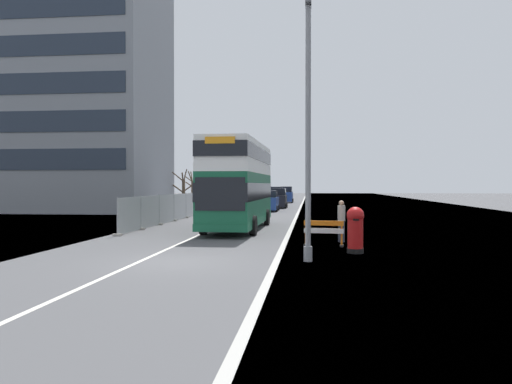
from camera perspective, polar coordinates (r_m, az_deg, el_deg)
The scene contains 15 objects.
ground at distance 16.71m, azimuth -7.12°, elevation -8.09°, with size 140.00×280.00×0.10m.
double_decker_bus at distance 28.41m, azimuth -1.97°, elevation 0.97°, with size 2.99×11.11×4.92m.
lamppost_foreground at distance 16.59m, azimuth 6.00°, elevation 6.19°, with size 0.29×0.70×8.66m.
red_pillar_postbox at distance 18.87m, azimuth 11.33°, elevation -4.04°, with size 0.64×0.64×1.72m.
roadworks_barrier at distance 20.81m, azimuth 7.78°, elevation -4.40°, with size 1.66×0.63×1.06m.
construction_site_fence at distance 35.20m, azimuth -9.42°, elevation -1.82°, with size 0.44×20.60×1.94m.
car_oncoming_near at distance 48.13m, azimuth 1.38°, elevation -1.08°, with size 2.07×4.36×1.99m.
car_receding_mid at distance 54.60m, azimuth 2.52°, elevation -0.79°, with size 2.04×4.12×2.17m.
car_receding_far at distance 61.33m, azimuth 2.26°, elevation -0.55°, with size 1.96×4.19×2.33m.
car_far_side at distance 71.26m, azimuth 3.52°, elevation -0.36°, with size 1.90×4.37×2.32m.
bare_tree_far_verge_near at distance 46.77m, azimuth -15.14°, elevation 0.51°, with size 2.20×3.03×4.73m.
bare_tree_far_verge_mid at distance 53.94m, azimuth -8.35°, elevation 0.20°, with size 3.02×2.08×4.26m.
bare_tree_far_verge_far at distance 77.70m, azimuth -7.30°, elevation 0.57°, with size 2.63×2.44×4.69m.
pedestrian_at_kerb at distance 22.38m, azimuth 9.77°, elevation -3.30°, with size 0.34×0.34×1.85m.
backdrop_office_block at distance 54.47m, azimuth -22.85°, elevation 10.20°, with size 22.40×12.69×22.95m.
Camera 1 is at (4.47, -15.93, 2.54)m, focal length 34.86 mm.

